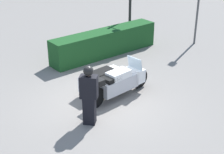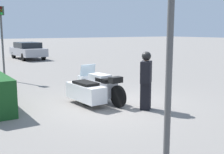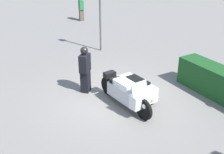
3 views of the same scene
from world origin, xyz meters
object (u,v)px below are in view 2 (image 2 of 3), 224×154
Objects in this scene: officer_rider at (146,79)px; parked_car_background at (28,50)px; police_motorcycle at (91,88)px; traffic_light_far at (169,30)px; traffic_light_near at (2,32)px.

officer_rider is 0.39× the size of parked_car_background.
police_motorcycle is 0.74× the size of traffic_light_far.
police_motorcycle is at bearing 169.18° from officer_rider.
parked_car_background is (17.01, -1.47, -0.18)m from officer_rider.
officer_rider is 17.08m from parked_car_background.
parked_car_background is at bearing 153.95° from traffic_light_near.
officer_rider is at bearing -153.13° from police_motorcycle.
traffic_light_far reaches higher than police_motorcycle.
parked_car_background is at bearing 132.76° from officer_rider.
officer_rider is 0.48× the size of traffic_light_far.
traffic_light_near is 11.07m from traffic_light_far.
traffic_light_near is at bearing 155.53° from parked_car_background.
officer_rider is at bearing -29.60° from traffic_light_far.
police_motorcycle is 0.77× the size of traffic_light_near.
police_motorcycle is 1.52× the size of officer_rider.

